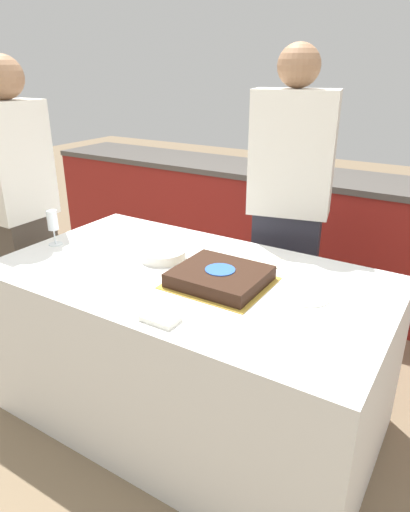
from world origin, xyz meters
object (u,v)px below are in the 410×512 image
at_px(cake, 220,277).
at_px(plate_stack, 163,254).
at_px(person_seated_left, 23,212).
at_px(person_cutting_cake, 288,214).
at_px(wine_glass, 53,222).

height_order(cake, plate_stack, cake).
bearing_deg(person_seated_left, person_cutting_cake, -60.68).
height_order(plate_stack, wine_glass, wine_glass).
height_order(cake, person_seated_left, person_seated_left).
relative_size(plate_stack, wine_glass, 1.21).
xyz_separation_m(wine_glass, person_cutting_cake, (0.93, 0.77, -0.01)).
bearing_deg(plate_stack, person_seated_left, -175.47).
distance_m(plate_stack, person_cutting_cake, 0.73).
bearing_deg(cake, person_cutting_cake, 90.00).
xyz_separation_m(cake, plate_stack, (-0.36, 0.08, -0.01)).
bearing_deg(plate_stack, wine_glass, -166.32).
relative_size(cake, person_cutting_cake, 0.23).
height_order(plate_stack, person_seated_left, person_seated_left).
xyz_separation_m(person_cutting_cake, person_seated_left, (-1.24, -0.70, -0.01)).
bearing_deg(cake, wine_glass, -176.67).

